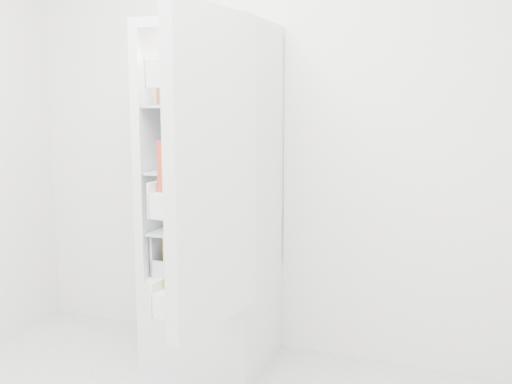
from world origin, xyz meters
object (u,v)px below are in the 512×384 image
at_px(refrigerator, 217,239).
at_px(fridge_door, 208,177).
at_px(mushroom_bowl, 187,222).
at_px(red_cabbage, 213,211).

distance_m(refrigerator, fridge_door, 0.81).
xyz_separation_m(mushroom_bowl, fridge_door, (0.37, -0.51, 0.31)).
distance_m(red_cabbage, fridge_door, 0.68).
relative_size(red_cabbage, mushroom_bowl, 1.27).
height_order(refrigerator, mushroom_bowl, refrigerator).
bearing_deg(refrigerator, mushroom_bowl, -130.60).
height_order(mushroom_bowl, fridge_door, fridge_door).
bearing_deg(mushroom_bowl, red_cabbage, 28.44).
relative_size(refrigerator, red_cabbage, 10.68).
bearing_deg(mushroom_bowl, refrigerator, 49.40).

